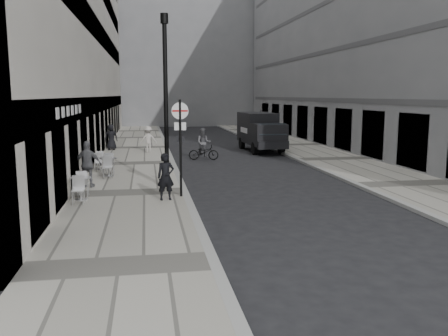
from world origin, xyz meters
The scene contains 19 objects.
ground centered at (0.00, 0.00, 0.00)m, with size 120.00×120.00×0.00m, color black.
sidewalk centered at (-2.00, 18.00, 0.06)m, with size 4.00×60.00×0.12m, color #A7A297.
far_sidewalk centered at (9.00, 18.00, 0.06)m, with size 4.00×60.00×0.12m, color #A7A297.
building_left centered at (-6.00, 24.50, 9.00)m, with size 4.00×45.00×18.00m, color beige.
building_right centered at (14.00, 24.50, 10.00)m, with size 6.00×45.00×20.00m, color gray.
building_far centered at (1.50, 56.00, 11.00)m, with size 24.00×16.00×22.00m, color gray.
walking_man centered at (-0.75, 8.86, 0.91)m, with size 0.58×0.38×1.59m, color black.
sign_post centered at (-0.20, 9.36, 2.28)m, with size 0.58×0.11×3.37m.
lamppost centered at (-0.60, 11.18, 3.73)m, with size 0.29×0.29×6.50m.
bollard_near centered at (-0.50, 13.44, 0.60)m, with size 0.13×0.13×0.96m, color black.
bollard_far centered at (-0.60, 12.06, 0.59)m, with size 0.12×0.12×0.93m, color black.
panel_van centered at (5.99, 23.11, 1.40)m, with size 2.16×5.35×2.48m.
cyclist centered at (1.82, 19.44, 0.71)m, with size 1.76×0.89×1.81m.
pedestrian_a centered at (-3.60, 11.60, 1.02)m, with size 1.05×0.44×1.79m, color #5B5C60.
pedestrian_b centered at (-1.23, 22.78, 0.92)m, with size 1.04×0.60×1.60m, color beige.
pedestrian_c centered at (-3.60, 24.34, 0.95)m, with size 0.82×0.53×1.67m, color black.
cafe_table_near centered at (-3.60, 9.29, 0.59)m, with size 0.71×1.61×0.92m.
cafe_table_mid centered at (-3.03, 14.08, 0.60)m, with size 0.74×1.68×0.96m.
cafe_table_far centered at (-3.60, 16.02, 0.54)m, with size 0.65×1.46×0.83m.
Camera 1 is at (-1.37, -7.00, 3.65)m, focal length 38.00 mm.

